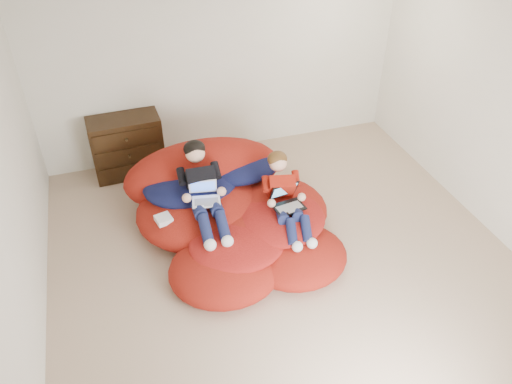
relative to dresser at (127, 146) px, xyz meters
name	(u,v)px	position (x,y,z in m)	size (l,w,h in m)	color
room_shell	(284,244)	(1.40, -2.25, -0.19)	(5.10, 5.10, 2.77)	tan
dresser	(127,146)	(0.00, 0.00, 0.00)	(0.94, 0.54, 0.83)	black
beanbag_pile	(229,209)	(0.98, -1.54, -0.14)	(2.29, 2.39, 0.90)	#A71E12
cream_pillow	(174,161)	(0.49, -0.87, 0.21)	(0.45, 0.29, 0.29)	silver
older_boy	(202,186)	(0.69, -1.55, 0.27)	(0.34, 1.17, 0.72)	black
younger_boy	(285,193)	(1.54, -1.87, 0.20)	(0.37, 1.04, 0.67)	#A31C0E
laptop_white	(205,195)	(0.69, -1.65, 0.21)	(0.34, 0.34, 0.22)	white
laptop_black	(287,200)	(1.54, -1.93, 0.15)	(0.36, 0.37, 0.23)	black
power_adapter	(164,219)	(0.21, -1.67, 0.01)	(0.17, 0.17, 0.06)	white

